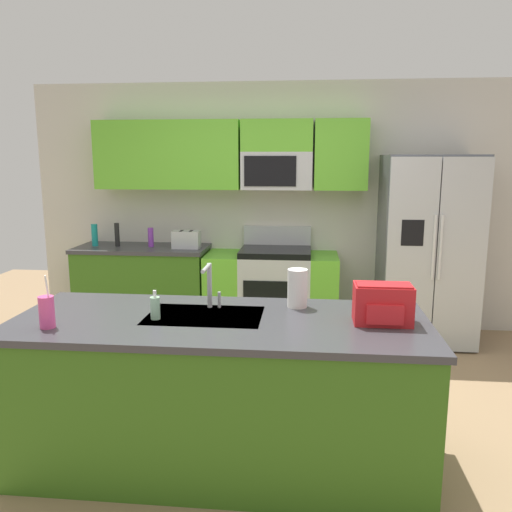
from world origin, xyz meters
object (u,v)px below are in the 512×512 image
bottle_teal (95,235)px  paper_towel_roll (297,288)px  pepper_mill (117,235)px  sink_faucet (210,282)px  refrigerator (427,250)px  toaster (186,240)px  range_oven (272,292)px  bottle_purple (151,237)px  drink_cup_pink (47,312)px  soap_dispenser (155,308)px  backpack (383,303)px

bottle_teal → paper_towel_roll: size_ratio=0.97×
pepper_mill → sink_faucet: (1.41, -2.18, 0.04)m
refrigerator → bottle_teal: 3.43m
toaster → pepper_mill: pepper_mill is taller
range_oven → toaster: size_ratio=4.86×
bottle_purple → sink_faucet: 2.42m
refrigerator → bottle_purple: size_ratio=9.24×
range_oven → drink_cup_pink: (-1.05, -2.63, 0.55)m
refrigerator → bottle_teal: refrigerator is taller
refrigerator → soap_dispenser: (-2.05, -2.35, 0.04)m
pepper_mill → sink_faucet: size_ratio=0.87×
refrigerator → pepper_mill: bearing=178.8°
soap_dispenser → backpack: size_ratio=0.53×
bottle_purple → bottle_teal: (-0.61, -0.01, 0.02)m
pepper_mill → sink_faucet: bearing=-57.1°
bottle_teal → sink_faucet: 2.73m
refrigerator → bottle_purple: (-2.82, 0.07, 0.08)m
refrigerator → bottle_purple: refrigerator is taller
bottle_teal → paper_towel_roll: bearing=-43.5°
refrigerator → toaster: bearing=179.5°
soap_dispenser → paper_towel_roll: (0.81, 0.33, 0.05)m
bottle_purple → paper_towel_roll: bearing=-52.8°
range_oven → bottle_purple: (-1.28, -0.00, 0.56)m
backpack → refrigerator: bearing=71.8°
drink_cup_pink → paper_towel_roll: drink_cup_pink is taller
toaster → backpack: bearing=-54.1°
refrigerator → backpack: bearing=-108.2°
bottle_purple → backpack: size_ratio=0.63×
soap_dispenser → paper_towel_roll: 0.88m
drink_cup_pink → bottle_purple: bearing=95.0°
drink_cup_pink → pepper_mill: bearing=102.7°
bottle_purple → bottle_teal: size_ratio=0.86×
sink_faucet → backpack: 1.04m
toaster → sink_faucet: size_ratio=0.99×
paper_towel_roll → range_oven: bearing=98.3°
pepper_mill → bottle_purple: bearing=0.2°
pepper_mill → soap_dispenser: size_ratio=1.45×
pepper_mill → sink_faucet: 2.59m
drink_cup_pink → paper_towel_roll: bearing=21.8°
range_oven → bottle_purple: same height
range_oven → paper_towel_roll: 2.19m
toaster → drink_cup_pink: (-0.17, -2.58, -0.00)m
refrigerator → paper_towel_roll: size_ratio=7.71×
bottle_purple → paper_towel_roll: paper_towel_roll is taller
toaster → drink_cup_pink: drink_cup_pink is taller
drink_cup_pink → sink_faucet: bearing=28.8°
drink_cup_pink → soap_dispenser: drink_cup_pink is taller
bottle_purple → backpack: bearing=-48.8°
refrigerator → drink_cup_pink: 3.64m
pepper_mill → drink_cup_pink: (0.59, -2.63, -0.03)m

